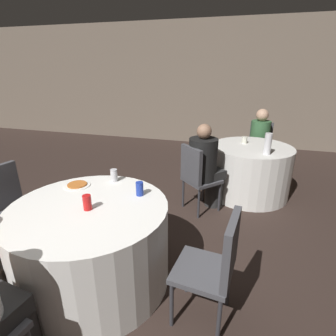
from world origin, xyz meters
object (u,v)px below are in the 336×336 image
chair_far_north (259,143)px  person_black_shirt (206,167)px  chair_far_southwest (196,174)px  bottle_far (268,144)px  chair_near_east (216,262)px  soda_can_red (87,202)px  person_green_jacket (258,143)px  table_near (93,244)px  chair_near_west (9,201)px  table_far (250,171)px  soda_can_silver (114,175)px  soda_can_blue (140,189)px  pizza_plate_near (77,185)px

chair_far_north → person_black_shirt: size_ratio=0.77×
chair_far_southwest → bottle_far: bearing=67.8°
person_black_shirt → chair_near_east: bearing=-36.7°
person_black_shirt → soda_can_red: size_ratio=9.44×
chair_near_east → person_green_jacket: bearing=-0.3°
table_near → chair_near_west: bearing=169.5°
table_far → chair_near_west: size_ratio=1.28×
table_near → soda_can_silver: bearing=92.7°
chair_far_southwest → person_black_shirt: bearing=90.0°
bottle_far → person_black_shirt: bearing=-159.3°
soda_can_silver → person_black_shirt: bearing=53.4°
chair_near_west → chair_far_southwest: size_ratio=1.00×
soda_can_blue → soda_can_silver: same height
chair_near_west → soda_can_red: (1.07, -0.24, 0.27)m
person_green_jacket → soda_can_silver: size_ratio=9.39×
table_far → person_black_shirt: person_black_shirt is taller
table_far → soda_can_blue: soda_can_blue is taller
table_near → chair_near_east: 1.07m
chair_far_southwest → pizza_plate_near: 1.48m
soda_can_red → soda_can_silver: (-0.05, 0.56, 0.00)m
bottle_far → pizza_plate_near: bearing=-140.0°
chair_near_east → soda_can_silver: chair_near_east is taller
chair_near_east → soda_can_red: 1.06m
soda_can_red → bottle_far: 2.36m
table_far → soda_can_blue: size_ratio=9.35×
chair_near_east → soda_can_silver: size_ratio=7.29×
person_green_jacket → bottle_far: bearing=100.8°
table_far → pizza_plate_near: (-1.62, -1.83, 0.38)m
chair_far_north → soda_can_silver: chair_far_north is taller
table_far → soda_can_red: 2.58m
pizza_plate_near → soda_can_silver: (0.29, 0.19, 0.05)m
person_black_shirt → bottle_far: bearing=63.5°
chair_far_southwest → soda_can_red: size_ratio=7.29×
chair_far_north → bottle_far: 1.35m
person_black_shirt → soda_can_blue: person_black_shirt is taller
table_far → chair_far_southwest: size_ratio=1.28×
chair_near_east → chair_near_west: bearing=88.1°
table_far → bottle_far: 0.63m
soda_can_red → soda_can_blue: bearing=48.7°
chair_far_north → pizza_plate_near: 3.32m
chair_far_southwest → chair_near_east: bearing=-32.2°
chair_near_west → soda_can_silver: size_ratio=7.29×
table_far → chair_near_west: 3.06m
person_green_jacket → chair_near_west: bearing=57.1°
chair_near_west → chair_far_north: (2.50, 2.93, 0.00)m
person_green_jacket → pizza_plate_near: person_green_jacket is taller
chair_far_north → person_black_shirt: (-0.71, -1.58, 0.06)m
person_green_jacket → soda_can_blue: size_ratio=9.39×
soda_can_red → soda_can_silver: size_ratio=1.00×
chair_near_east → bottle_far: bottle_far is taller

